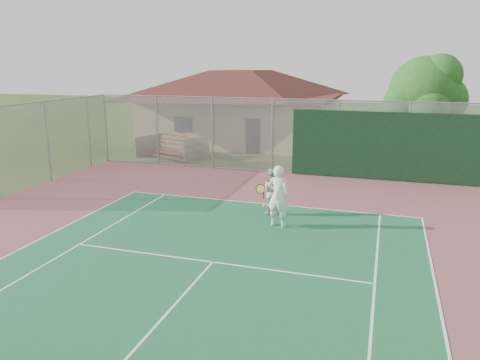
{
  "coord_description": "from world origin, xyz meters",
  "views": [
    {
      "loc": [
        4.11,
        -4.26,
        5.13
      ],
      "look_at": [
        -0.15,
        9.27,
        1.55
      ],
      "focal_mm": 35.0,
      "sensor_mm": 36.0,
      "label": 1
    }
  ],
  "objects_px": {
    "bleachers": "(172,146)",
    "player_grey_back": "(271,192)",
    "tree": "(426,94)",
    "clubhouse": "(241,99)",
    "player_white_front": "(278,197)"
  },
  "relations": [
    {
      "from": "bleachers",
      "to": "player_grey_back",
      "type": "xyz_separation_m",
      "value": [
        7.66,
        -8.15,
        0.19
      ]
    },
    {
      "from": "clubhouse",
      "to": "player_grey_back",
      "type": "relative_size",
      "value": 8.09
    },
    {
      "from": "player_grey_back",
      "to": "clubhouse",
      "type": "bearing_deg",
      "value": -77.91
    },
    {
      "from": "clubhouse",
      "to": "player_white_front",
      "type": "height_order",
      "value": "clubhouse"
    },
    {
      "from": "tree",
      "to": "player_grey_back",
      "type": "relative_size",
      "value": 3.49
    },
    {
      "from": "bleachers",
      "to": "player_grey_back",
      "type": "relative_size",
      "value": 2.33
    },
    {
      "from": "clubhouse",
      "to": "player_grey_back",
      "type": "distance_m",
      "value": 15.49
    },
    {
      "from": "player_white_front",
      "to": "bleachers",
      "type": "bearing_deg",
      "value": -37.7
    },
    {
      "from": "bleachers",
      "to": "tree",
      "type": "xyz_separation_m",
      "value": [
        13.01,
        1.57,
        3.04
      ]
    },
    {
      "from": "player_white_front",
      "to": "player_grey_back",
      "type": "relative_size",
      "value": 1.25
    },
    {
      "from": "player_white_front",
      "to": "player_grey_back",
      "type": "height_order",
      "value": "player_white_front"
    },
    {
      "from": "tree",
      "to": "bleachers",
      "type": "bearing_deg",
      "value": -173.13
    },
    {
      "from": "bleachers",
      "to": "player_grey_back",
      "type": "distance_m",
      "value": 11.19
    },
    {
      "from": "clubhouse",
      "to": "player_white_front",
      "type": "relative_size",
      "value": 6.45
    },
    {
      "from": "tree",
      "to": "player_grey_back",
      "type": "xyz_separation_m",
      "value": [
        -5.36,
        -9.72,
        -2.85
      ]
    }
  ]
}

